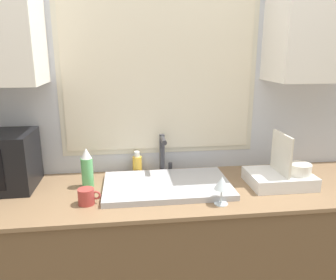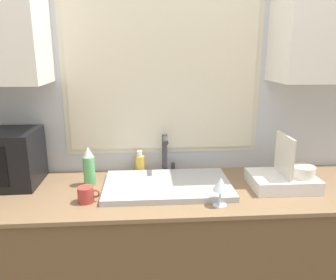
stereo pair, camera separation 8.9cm
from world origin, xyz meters
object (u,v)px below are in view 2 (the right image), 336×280
faucet (166,151)px  soap_bottle (140,163)px  spray_bottle (89,167)px  mug_near_sink (86,195)px  dish_rack (284,178)px  wine_glass (220,185)px

faucet → soap_bottle: 0.18m
spray_bottle → soap_bottle: 0.33m
mug_near_sink → faucet: bearing=41.4°
soap_bottle → mug_near_sink: size_ratio=1.27×
dish_rack → soap_bottle: bearing=160.3°
spray_bottle → soap_bottle: spray_bottle is taller
faucet → mug_near_sink: 0.56m
spray_bottle → mug_near_sink: spray_bottle is taller
spray_bottle → soap_bottle: (0.27, 0.17, -0.05)m
spray_bottle → soap_bottle: size_ratio=1.59×
faucet → mug_near_sink: faucet is taller
dish_rack → wine_glass: size_ratio=2.40×
mug_near_sink → wine_glass: wine_glass is taller
spray_bottle → wine_glass: size_ratio=1.55×
faucet → soap_bottle: (-0.15, 0.02, -0.08)m
dish_rack → wine_glass: bearing=-154.5°
soap_bottle → wine_glass: size_ratio=0.97×
faucet → wine_glass: (0.23, -0.44, -0.03)m
faucet → mug_near_sink: size_ratio=2.20×
faucet → dish_rack: bearing=-22.3°
spray_bottle → wine_glass: spray_bottle is taller
dish_rack → soap_bottle: 0.83m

